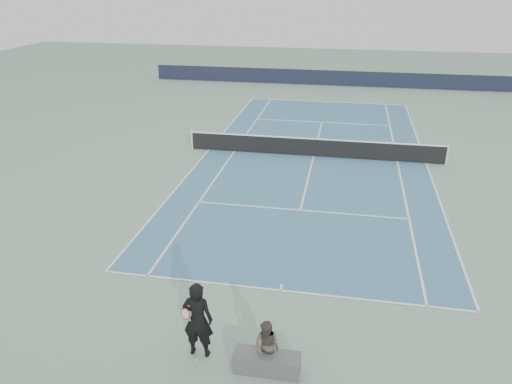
% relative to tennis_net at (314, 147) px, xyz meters
% --- Properties ---
extents(ground, '(80.00, 80.00, 0.00)m').
position_rel_tennis_net_xyz_m(ground, '(0.00, 0.00, -0.50)').
color(ground, gray).
extents(court_surface, '(10.97, 23.77, 0.01)m').
position_rel_tennis_net_xyz_m(court_surface, '(0.00, 0.00, -0.50)').
color(court_surface, teal).
rests_on(court_surface, ground).
extents(tennis_net, '(12.90, 0.10, 1.07)m').
position_rel_tennis_net_xyz_m(tennis_net, '(0.00, 0.00, 0.00)').
color(tennis_net, silver).
rests_on(tennis_net, ground).
extents(windscreen_far, '(30.00, 0.25, 1.20)m').
position_rel_tennis_net_xyz_m(windscreen_far, '(0.00, 17.88, 0.10)').
color(windscreen_far, black).
rests_on(windscreen_far, ground).
extents(tennis_player, '(0.83, 0.55, 2.02)m').
position_rel_tennis_net_xyz_m(tennis_player, '(-1.57, -14.84, 0.50)').
color(tennis_player, black).
rests_on(tennis_player, ground).
extents(tennis_ball, '(0.07, 0.07, 0.07)m').
position_rel_tennis_net_xyz_m(tennis_ball, '(-1.58, -15.12, -0.47)').
color(tennis_ball, '#C3E02D').
rests_on(tennis_ball, ground).
extents(spectator_bench, '(1.61, 1.03, 1.36)m').
position_rel_tennis_net_xyz_m(spectator_bench, '(0.14, -15.12, -0.02)').
color(spectator_bench, '#4D4E51').
rests_on(spectator_bench, ground).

